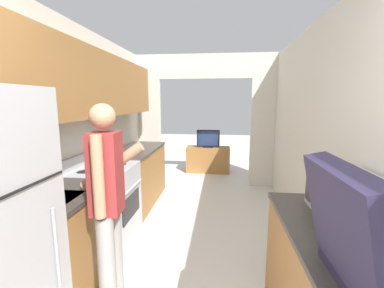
{
  "coord_description": "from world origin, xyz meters",
  "views": [
    {
      "loc": [
        0.31,
        -0.48,
        1.64
      ],
      "look_at": [
        0.01,
        2.15,
        1.19
      ],
      "focal_mm": 24.0,
      "sensor_mm": 36.0,
      "label": 1
    }
  ],
  "objects_px": {
    "person": "(108,205)",
    "knife": "(126,156)",
    "tv_cabinet": "(208,159)",
    "microwave": "(346,195)",
    "range_oven": "(105,204)",
    "television": "(208,139)"
  },
  "relations": [
    {
      "from": "television",
      "to": "tv_cabinet",
      "type": "bearing_deg",
      "value": 90.0
    },
    {
      "from": "range_oven",
      "to": "knife",
      "type": "height_order",
      "value": "range_oven"
    },
    {
      "from": "range_oven",
      "to": "microwave",
      "type": "bearing_deg",
      "value": -25.21
    },
    {
      "from": "person",
      "to": "television",
      "type": "relative_size",
      "value": 3.13
    },
    {
      "from": "tv_cabinet",
      "to": "range_oven",
      "type": "bearing_deg",
      "value": -108.28
    },
    {
      "from": "microwave",
      "to": "person",
      "type": "bearing_deg",
      "value": 178.12
    },
    {
      "from": "person",
      "to": "tv_cabinet",
      "type": "xyz_separation_m",
      "value": [
        0.55,
        4.1,
        -0.58
      ]
    },
    {
      "from": "television",
      "to": "person",
      "type": "bearing_deg",
      "value": -97.78
    },
    {
      "from": "television",
      "to": "knife",
      "type": "relative_size",
      "value": 1.57
    },
    {
      "from": "tv_cabinet",
      "to": "microwave",
      "type": "bearing_deg",
      "value": -75.26
    },
    {
      "from": "range_oven",
      "to": "person",
      "type": "bearing_deg",
      "value": -62.9
    },
    {
      "from": "person",
      "to": "television",
      "type": "height_order",
      "value": "person"
    },
    {
      "from": "range_oven",
      "to": "knife",
      "type": "xyz_separation_m",
      "value": [
        0.04,
        0.6,
        0.45
      ]
    },
    {
      "from": "knife",
      "to": "tv_cabinet",
      "type": "bearing_deg",
      "value": 86.6
    },
    {
      "from": "microwave",
      "to": "range_oven",
      "type": "bearing_deg",
      "value": 154.79
    },
    {
      "from": "range_oven",
      "to": "television",
      "type": "xyz_separation_m",
      "value": [
        1.04,
        3.11,
        0.33
      ]
    },
    {
      "from": "person",
      "to": "microwave",
      "type": "bearing_deg",
      "value": -97.04
    },
    {
      "from": "tv_cabinet",
      "to": "television",
      "type": "height_order",
      "value": "television"
    },
    {
      "from": "range_oven",
      "to": "tv_cabinet",
      "type": "xyz_separation_m",
      "value": [
        1.04,
        3.15,
        -0.16
      ]
    },
    {
      "from": "person",
      "to": "knife",
      "type": "distance_m",
      "value": 1.61
    },
    {
      "from": "television",
      "to": "knife",
      "type": "distance_m",
      "value": 2.7
    },
    {
      "from": "television",
      "to": "knife",
      "type": "bearing_deg",
      "value": -111.72
    }
  ]
}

